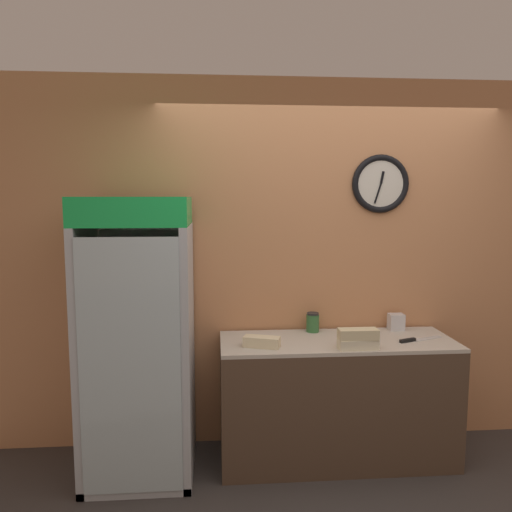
# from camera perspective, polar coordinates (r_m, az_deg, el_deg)

# --- Properties ---
(wall_back) EXTENTS (5.20, 0.10, 2.70)m
(wall_back) POSITION_cam_1_polar(r_m,az_deg,el_deg) (3.78, 8.25, -0.78)
(wall_back) COLOR tan
(wall_back) RESTS_ON ground_plane
(prep_counter) EXTENTS (1.62, 0.58, 0.86)m
(prep_counter) POSITION_cam_1_polar(r_m,az_deg,el_deg) (3.70, 9.15, -15.86)
(prep_counter) COLOR #4C3828
(prep_counter) RESTS_ON ground_plane
(beverage_cooler) EXTENTS (0.70, 0.70, 1.85)m
(beverage_cooler) POSITION_cam_1_polar(r_m,az_deg,el_deg) (3.45, -13.19, -7.49)
(beverage_cooler) COLOR #B2B7BC
(beverage_cooler) RESTS_ON ground_plane
(sandwich_stack_bottom) EXTENTS (0.26, 0.11, 0.07)m
(sandwich_stack_bottom) POSITION_cam_1_polar(r_m,az_deg,el_deg) (3.37, 11.56, -9.82)
(sandwich_stack_bottom) COLOR beige
(sandwich_stack_bottom) RESTS_ON prep_counter
(sandwich_stack_middle) EXTENTS (0.26, 0.10, 0.07)m
(sandwich_stack_middle) POSITION_cam_1_polar(r_m,az_deg,el_deg) (3.35, 11.59, -8.72)
(sandwich_stack_middle) COLOR beige
(sandwich_stack_middle) RESTS_ON sandwich_stack_bottom
(sandwich_flat_left) EXTENTS (0.26, 0.16, 0.07)m
(sandwich_flat_left) POSITION_cam_1_polar(r_m,az_deg,el_deg) (3.34, 0.66, -9.78)
(sandwich_flat_left) COLOR beige
(sandwich_flat_left) RESTS_ON prep_counter
(chefs_knife) EXTENTS (0.35, 0.16, 0.02)m
(chefs_knife) POSITION_cam_1_polar(r_m,az_deg,el_deg) (3.65, 17.69, -9.09)
(chefs_knife) COLOR silver
(chefs_knife) RESTS_ON prep_counter
(condiment_jar) EXTENTS (0.09, 0.09, 0.14)m
(condiment_jar) POSITION_cam_1_polar(r_m,az_deg,el_deg) (3.72, 6.49, -7.54)
(condiment_jar) COLOR #336B38
(condiment_jar) RESTS_ON prep_counter
(napkin_dispenser) EXTENTS (0.11, 0.09, 0.12)m
(napkin_dispenser) POSITION_cam_1_polar(r_m,az_deg,el_deg) (3.89, 15.71, -7.26)
(napkin_dispenser) COLOR silver
(napkin_dispenser) RESTS_ON prep_counter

